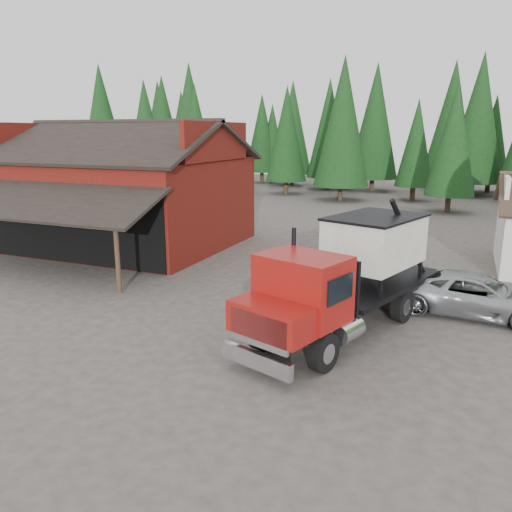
% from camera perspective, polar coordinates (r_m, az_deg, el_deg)
% --- Properties ---
extents(ground, '(120.00, 120.00, 0.00)m').
position_cam_1_polar(ground, '(16.98, -4.52, -8.48)').
color(ground, '#433B34').
rests_on(ground, ground).
extents(red_barn, '(12.80, 13.63, 7.18)m').
position_cam_1_polar(red_barn, '(30.25, -14.68, 6.35)').
color(red_barn, maroon).
rests_on(red_barn, ground).
extents(conifer_backdrop, '(76.00, 16.00, 16.00)m').
position_cam_1_polar(conifer_backdrop, '(56.74, 15.42, 6.95)').
color(conifer_backdrop, black).
rests_on(conifer_backdrop, ground).
extents(near_pine_a, '(4.40, 4.40, 11.40)m').
position_cam_1_polar(near_pine_a, '(51.12, -12.48, 13.58)').
color(near_pine_a, '#382619').
rests_on(near_pine_a, ground).
extents(near_pine_b, '(3.96, 3.96, 10.40)m').
position_cam_1_polar(near_pine_b, '(43.92, 21.67, 12.27)').
color(near_pine_b, '#382619').
rests_on(near_pine_b, ground).
extents(near_pine_d, '(5.28, 5.28, 13.40)m').
position_cam_1_polar(near_pine_d, '(49.22, 9.91, 14.87)').
color(near_pine_d, '#382619').
rests_on(near_pine_d, ground).
extents(feed_truck, '(5.30, 9.73, 4.25)m').
position_cam_1_polar(feed_truck, '(16.70, 10.68, -1.86)').
color(feed_truck, black).
rests_on(feed_truck, ground).
extents(silver_car, '(5.62, 2.92, 1.51)m').
position_cam_1_polar(silver_car, '(19.73, 23.91, -4.11)').
color(silver_car, '#A4A7AB').
rests_on(silver_car, ground).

